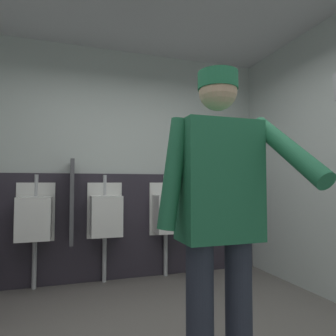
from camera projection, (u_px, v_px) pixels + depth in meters
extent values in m
cube|color=silver|center=(118.00, 163.00, 3.77)|extent=(4.32, 0.12, 2.79)
cube|color=#2D2833|center=(118.00, 226.00, 3.66)|extent=(3.72, 0.03, 1.26)
cube|color=white|center=(36.00, 212.00, 3.37)|extent=(0.40, 0.05, 0.65)
cube|color=white|center=(34.00, 218.00, 3.21)|extent=(0.34, 0.30, 0.45)
cylinder|color=#B7BABF|center=(36.00, 185.00, 3.37)|extent=(0.04, 0.04, 0.24)
cylinder|color=#B7BABF|center=(34.00, 263.00, 3.30)|extent=(0.05, 0.05, 0.55)
cube|color=white|center=(104.00, 210.00, 3.60)|extent=(0.40, 0.05, 0.65)
cube|color=white|center=(106.00, 216.00, 3.44)|extent=(0.34, 0.30, 0.45)
cylinder|color=#B7BABF|center=(105.00, 185.00, 3.61)|extent=(0.04, 0.04, 0.24)
cylinder|color=#B7BABF|center=(104.00, 258.00, 3.54)|extent=(0.05, 0.05, 0.55)
cube|color=white|center=(165.00, 208.00, 3.84)|extent=(0.40, 0.05, 0.65)
cube|color=white|center=(169.00, 214.00, 3.68)|extent=(0.34, 0.30, 0.45)
cylinder|color=#B7BABF|center=(165.00, 185.00, 3.84)|extent=(0.04, 0.04, 0.24)
cylinder|color=#B7BABF|center=(166.00, 253.00, 3.77)|extent=(0.05, 0.05, 0.55)
cube|color=#4C4C51|center=(72.00, 201.00, 3.30)|extent=(0.04, 0.40, 0.90)
cylinder|color=#2D3342|center=(200.00, 328.00, 1.51)|extent=(0.14, 0.14, 0.85)
cylinder|color=#2D3342|center=(239.00, 322.00, 1.58)|extent=(0.14, 0.14, 0.85)
cube|color=#26724C|center=(219.00, 181.00, 1.58)|extent=(0.41, 0.24, 0.62)
cylinder|color=#26724C|center=(173.00, 174.00, 1.50)|extent=(0.17, 0.09, 0.56)
cylinder|color=#26724C|center=(288.00, 149.00, 1.45)|extent=(0.09, 0.50, 0.39)
sphere|color=#D8AD8C|center=(218.00, 92.00, 1.60)|extent=(0.20, 0.20, 0.20)
cylinder|color=#26724C|center=(218.00, 81.00, 1.61)|extent=(0.21, 0.21, 0.09)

